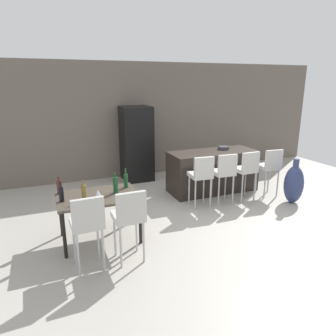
{
  "coord_description": "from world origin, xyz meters",
  "views": [
    {
      "loc": [
        -2.81,
        -4.93,
        2.41
      ],
      "look_at": [
        -0.7,
        0.22,
        0.85
      ],
      "focal_mm": 32.94,
      "sensor_mm": 36.0,
      "label": 1
    }
  ],
  "objects": [
    {
      "name": "wine_bottle_right",
      "position": [
        -1.85,
        -0.43,
        0.87
      ],
      "size": [
        0.08,
        0.08,
        0.32
      ],
      "color": "#194723",
      "rests_on": "dining_table"
    },
    {
      "name": "kitchen_island",
      "position": [
        0.66,
        0.88,
        0.46
      ],
      "size": [
        1.97,
        0.78,
        0.92
      ],
      "primitive_type": "cube",
      "color": "black",
      "rests_on": "ground_plane"
    },
    {
      "name": "bar_chair_middle",
      "position": [
        0.47,
        0.11,
        0.7
      ],
      "size": [
        0.43,
        0.43,
        1.05
      ],
      "color": "beige",
      "rests_on": "ground_plane"
    },
    {
      "name": "wine_glass_near",
      "position": [
        -2.16,
        -0.67,
        0.86
      ],
      "size": [
        0.07,
        0.07,
        0.17
      ],
      "color": "silver",
      "rests_on": "dining_table"
    },
    {
      "name": "potted_plant",
      "position": [
        2.39,
        2.35,
        0.32
      ],
      "size": [
        0.35,
        0.35,
        0.55
      ],
      "color": "#38383D",
      "rests_on": "ground_plane"
    },
    {
      "name": "bar_chair_far",
      "position": [
        1.61,
        0.11,
        0.7
      ],
      "size": [
        0.43,
        0.43,
        1.05
      ],
      "color": "beige",
      "rests_on": "ground_plane"
    },
    {
      "name": "dining_table",
      "position": [
        -2.13,
        -0.44,
        0.67
      ],
      "size": [
        1.22,
        0.85,
        0.74
      ],
      "color": "#4C4238",
      "rests_on": "ground_plane"
    },
    {
      "name": "dining_chair_near",
      "position": [
        -2.4,
        -1.22,
        0.7
      ],
      "size": [
        0.42,
        0.42,
        1.05
      ],
      "color": "beige",
      "rests_on": "ground_plane"
    },
    {
      "name": "wine_bottle_far",
      "position": [
        -2.35,
        -0.59,
        0.87
      ],
      "size": [
        0.07,
        0.07,
        0.31
      ],
      "color": "brown",
      "rests_on": "dining_table"
    },
    {
      "name": "wine_bottle_middle",
      "position": [
        -2.66,
        -0.13,
        0.85
      ],
      "size": [
        0.08,
        0.08,
        0.27
      ],
      "color": "#471E19",
      "rests_on": "dining_table"
    },
    {
      "name": "ground_plane",
      "position": [
        0.0,
        0.0,
        0.0
      ],
      "size": [
        10.0,
        10.0,
        0.0
      ],
      "primitive_type": "plane",
      "color": "#ADA89E"
    },
    {
      "name": "bar_chair_left",
      "position": [
        -0.05,
        0.11,
        0.7
      ],
      "size": [
        0.43,
        0.43,
        1.05
      ],
      "color": "beige",
      "rests_on": "ground_plane"
    },
    {
      "name": "back_wall",
      "position": [
        0.0,
        2.8,
        1.45
      ],
      "size": [
        10.0,
        0.12,
        2.9
      ],
      "primitive_type": "cube",
      "color": "#665B51",
      "rests_on": "ground_plane"
    },
    {
      "name": "wine_bottle_left",
      "position": [
        -2.65,
        -0.49,
        0.85
      ],
      "size": [
        0.07,
        0.07,
        0.3
      ],
      "color": "black",
      "rests_on": "dining_table"
    },
    {
      "name": "bar_chair_right",
      "position": [
        1.01,
        0.11,
        0.7
      ],
      "size": [
        0.41,
        0.41,
        1.05
      ],
      "color": "beige",
      "rests_on": "ground_plane"
    },
    {
      "name": "fruit_bowl",
      "position": [
        0.98,
        0.98,
        0.96
      ],
      "size": [
        0.25,
        0.25,
        0.07
      ],
      "primitive_type": "cylinder",
      "color": "#333338",
      "rests_on": "kitchen_island"
    },
    {
      "name": "wine_bottle_corner",
      "position": [
        -1.63,
        -0.25,
        0.86
      ],
      "size": [
        0.07,
        0.07,
        0.32
      ],
      "color": "#194723",
      "rests_on": "dining_table"
    },
    {
      "name": "refrigerator",
      "position": [
        -0.68,
        2.36,
        0.92
      ],
      "size": [
        0.72,
        0.68,
        1.84
      ],
      "primitive_type": "cube",
      "color": "black",
      "rests_on": "ground_plane"
    },
    {
      "name": "floor_vase",
      "position": [
        1.82,
        -0.39,
        0.4
      ],
      "size": [
        0.39,
        0.39,
        0.93
      ],
      "color": "navy",
      "rests_on": "ground_plane"
    },
    {
      "name": "dining_chair_far",
      "position": [
        -1.85,
        -1.22,
        0.7
      ],
      "size": [
        0.41,
        0.41,
        1.05
      ],
      "color": "beige",
      "rests_on": "ground_plane"
    }
  ]
}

